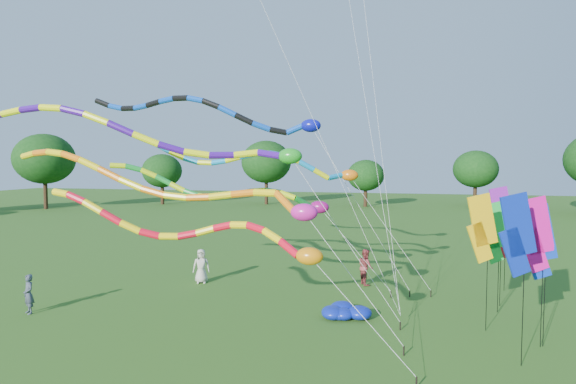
% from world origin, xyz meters
% --- Properties ---
extents(ground, '(160.00, 160.00, 0.00)m').
position_xyz_m(ground, '(0.00, 0.00, 0.00)').
color(ground, '#255617').
rests_on(ground, ground).
extents(tree_ring, '(116.78, 115.42, 9.61)m').
position_xyz_m(tree_ring, '(-2.77, 1.84, 5.60)').
color(tree_ring, '#382314').
rests_on(tree_ring, ground).
extents(tube_kite_red, '(11.30, 1.14, 5.64)m').
position_xyz_m(tube_kite_red, '(-3.03, -0.65, 3.87)').
color(tube_kite_red, black).
rests_on(tube_kite_red, ground).
extents(tube_kite_orange, '(15.61, 2.21, 7.17)m').
position_xyz_m(tube_kite_orange, '(-5.37, 2.13, 5.12)').
color(tube_kite_orange, black).
rests_on(tube_kite_orange, ground).
extents(tube_kite_purple, '(16.51, 2.16, 8.81)m').
position_xyz_m(tube_kite_purple, '(-6.33, 2.10, 6.96)').
color(tube_kite_purple, black).
rests_on(tube_kite_purple, ground).
extents(tube_kite_blue, '(15.36, 1.19, 9.75)m').
position_xyz_m(tube_kite_blue, '(-5.63, 7.21, 8.23)').
color(tube_kite_blue, black).
rests_on(tube_kite_blue, ground).
extents(tube_kite_cyan, '(12.34, 3.11, 7.66)m').
position_xyz_m(tube_kite_cyan, '(-3.01, 6.00, 5.94)').
color(tube_kite_cyan, black).
rests_on(tube_kite_cyan, ground).
extents(tube_kite_green, '(12.72, 1.64, 6.52)m').
position_xyz_m(tube_kite_green, '(-4.61, 6.66, 4.59)').
color(tube_kite_green, black).
rests_on(tube_kite_green, ground).
extents(banner_pole_magenta_b, '(1.14, 0.37, 4.96)m').
position_xyz_m(banner_pole_magenta_b, '(6.73, 2.68, 3.69)').
color(banner_pole_magenta_b, black).
rests_on(banner_pole_magenta_b, ground).
extents(banner_pole_blue_a, '(1.13, 0.43, 5.17)m').
position_xyz_m(banner_pole_blue_a, '(5.79, 0.94, 3.90)').
color(banner_pole_blue_a, black).
rests_on(banner_pole_blue_a, ground).
extents(banner_pole_violet, '(1.16, 0.19, 4.92)m').
position_xyz_m(banner_pole_violet, '(6.94, 9.84, 3.66)').
color(banner_pole_violet, black).
rests_on(banner_pole_violet, ground).
extents(banner_pole_green, '(1.12, 0.48, 4.48)m').
position_xyz_m(banner_pole_green, '(6.05, 6.20, 3.22)').
color(banner_pole_green, black).
rests_on(banner_pole_green, ground).
extents(banner_pole_orange, '(1.12, 0.46, 4.95)m').
position_xyz_m(banner_pole_orange, '(5.25, 3.87, 3.69)').
color(banner_pole_orange, black).
rests_on(banner_pole_orange, ground).
extents(banner_pole_blue_b, '(1.16, 0.20, 4.72)m').
position_xyz_m(banner_pole_blue_b, '(6.82, 2.78, 3.45)').
color(banner_pole_blue_b, black).
rests_on(banner_pole_blue_b, ground).
extents(banner_pole_red, '(1.11, 0.49, 4.38)m').
position_xyz_m(banner_pole_red, '(6.29, 7.11, 3.12)').
color(banner_pole_red, black).
rests_on(banner_pole_red, ground).
extents(blue_nylon_heap, '(1.48, 1.38, 0.56)m').
position_xyz_m(blue_nylon_heap, '(0.27, 4.36, 0.26)').
color(blue_nylon_heap, '#0C1E9D').
rests_on(blue_nylon_heap, ground).
extents(person_a, '(0.96, 0.79, 1.70)m').
position_xyz_m(person_a, '(-7.22, 7.84, 0.85)').
color(person_a, '#BCB8AA').
rests_on(person_a, ground).
extents(person_b, '(0.69, 0.61, 1.57)m').
position_xyz_m(person_b, '(-11.88, 1.69, 0.79)').
color(person_b, '#394050').
rests_on(person_b, ground).
extents(person_c, '(0.98, 1.06, 1.76)m').
position_xyz_m(person_c, '(0.78, 9.44, 0.88)').
color(person_c, maroon).
rests_on(person_c, ground).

